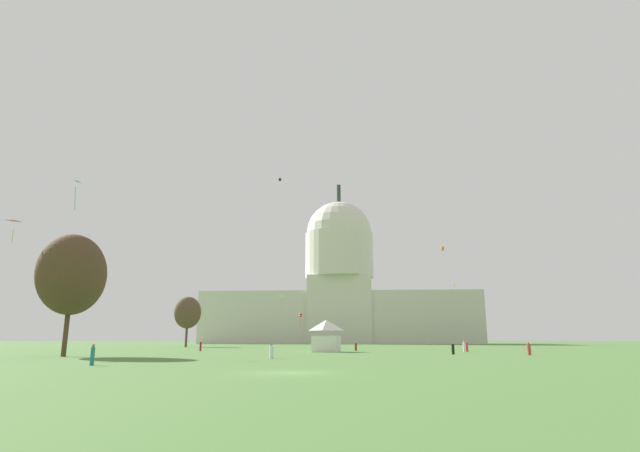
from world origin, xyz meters
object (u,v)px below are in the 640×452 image
(person_maroon_mid_right, at_px, (201,346))
(person_black_near_tree_east, at_px, (453,349))
(person_red_lawn_far_right, at_px, (467,347))
(kite_yellow_low, at_px, (454,285))
(kite_orange_mid, at_px, (442,249))
(person_white_back_center, at_px, (464,347))
(person_maroon_front_left, at_px, (356,347))
(kite_red_low, at_px, (300,315))
(person_teal_back_left, at_px, (93,355))
(tree_west_mid, at_px, (188,313))
(kite_black_high, at_px, (280,180))
(event_tent, at_px, (326,336))
(kite_turquoise_mid, at_px, (74,185))
(kite_pink_low, at_px, (14,223))
(person_white_near_tree_west, at_px, (271,352))
(person_red_front_center, at_px, (529,349))
(capitol_building, at_px, (339,289))
(kite_lime_low, at_px, (281,299))
(tree_west_far, at_px, (72,274))
(kite_violet_low, at_px, (202,302))

(person_maroon_mid_right, distance_m, person_black_near_tree_east, 43.08)
(person_red_lawn_far_right, height_order, kite_yellow_low, kite_yellow_low)
(kite_orange_mid, bearing_deg, person_white_back_center, 52.16)
(person_black_near_tree_east, height_order, person_maroon_front_left, person_black_near_tree_east)
(person_white_back_center, bearing_deg, person_maroon_mid_right, -22.20)
(kite_red_low, bearing_deg, person_red_lawn_far_right, -15.59)
(person_teal_back_left, relative_size, person_white_back_center, 0.97)
(tree_west_mid, height_order, kite_black_high, kite_black_high)
(event_tent, relative_size, kite_turquoise_mid, 1.27)
(person_red_lawn_far_right, height_order, kite_pink_low, kite_pink_low)
(person_white_near_tree_west, height_order, kite_black_high, kite_black_high)
(tree_west_mid, distance_m, person_red_front_center, 87.50)
(capitol_building, xyz_separation_m, person_white_back_center, (22.42, -132.04, -22.09))
(person_white_near_tree_west, bearing_deg, person_teal_back_left, -155.66)
(kite_black_high, bearing_deg, kite_red_low, 41.75)
(event_tent, xyz_separation_m, person_red_front_center, (27.24, -13.96, -1.80))
(capitol_building, xyz_separation_m, person_red_front_center, (27.65, -146.46, -22.15))
(kite_yellow_low, bearing_deg, kite_red_low, 118.39)
(capitol_building, distance_m, kite_black_high, 77.79)
(person_white_near_tree_west, bearing_deg, person_red_lawn_far_right, 22.31)
(person_white_back_center, height_order, kite_pink_low, kite_pink_low)
(person_white_near_tree_west, bearing_deg, person_red_front_center, -2.03)
(person_white_back_center, xyz_separation_m, kite_orange_mid, (14.01, 88.55, 31.60))
(kite_lime_low, bearing_deg, tree_west_far, -86.27)
(kite_black_high, xyz_separation_m, kite_pink_low, (-21.47, -85.05, -32.90))
(person_teal_back_left, xyz_separation_m, kite_black_high, (0.05, 103.72, 48.47))
(kite_orange_mid, bearing_deg, person_red_lawn_far_right, 52.53)
(capitol_building, distance_m, kite_yellow_low, 93.71)
(tree_west_mid, relative_size, person_white_near_tree_west, 8.20)
(person_white_near_tree_west, relative_size, kite_turquoise_mid, 0.36)
(kite_lime_low, bearing_deg, kite_red_low, 111.35)
(person_red_lawn_far_right, bearing_deg, person_maroon_front_left, -146.75)
(kite_yellow_low, xyz_separation_m, kite_black_high, (-46.94, 16.94, 34.14))
(person_red_lawn_far_right, xyz_separation_m, person_maroon_mid_right, (-44.95, 1.88, 0.08))
(person_maroon_mid_right, relative_size, person_black_near_tree_east, 1.11)
(person_white_back_center, height_order, kite_violet_low, kite_violet_low)
(person_teal_back_left, xyz_separation_m, kite_turquoise_mid, (-18.91, 26.75, 23.02))
(tree_west_far, relative_size, person_black_near_tree_east, 9.38)
(capitol_building, relative_size, person_white_near_tree_west, 75.53)
(tree_west_far, relative_size, kite_pink_low, 5.45)
(person_black_near_tree_east, distance_m, kite_black_high, 94.31)
(person_white_near_tree_west, xyz_separation_m, kite_violet_low, (-34.83, 91.30, 11.81))
(person_red_front_center, bearing_deg, person_maroon_front_left, -74.57)
(kite_violet_low, bearing_deg, person_red_front_center, 60.40)
(tree_west_far, height_order, kite_pink_low, kite_pink_low)
(person_maroon_mid_right, distance_m, person_maroon_front_left, 27.14)
(person_teal_back_left, xyz_separation_m, person_maroon_mid_right, (-5.12, 47.12, 0.02))
(tree_west_mid, distance_m, kite_turquoise_mid, 62.05)
(person_red_lawn_far_right, xyz_separation_m, kite_orange_mid, (13.07, 86.31, 31.66))
(person_white_back_center, relative_size, kite_black_high, 1.83)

